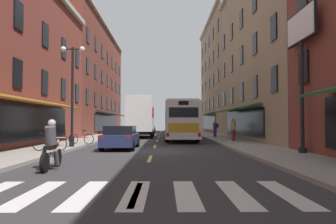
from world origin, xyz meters
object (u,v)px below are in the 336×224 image
(bicycle_near, at_px, (50,144))
(pedestrian_near, at_px, (215,128))
(motorcycle_rider, at_px, (52,148))
(street_lamp_twin, at_px, (72,91))
(sedan_near, at_px, (121,137))
(transit_bus, at_px, (180,121))
(sedan_mid, at_px, (148,129))
(pedestrian_mid, at_px, (233,129))
(billboard_sign, at_px, (301,43))
(box_truck, at_px, (141,117))
(bicycle_mid, at_px, (81,139))

(bicycle_near, xyz_separation_m, pedestrian_near, (10.59, 14.26, 0.47))
(motorcycle_rider, relative_size, street_lamp_twin, 0.35)
(sedan_near, bearing_deg, transit_bus, 67.87)
(sedan_mid, height_order, motorcycle_rider, motorcycle_rider)
(pedestrian_near, relative_size, pedestrian_mid, 0.92)
(billboard_sign, bearing_deg, box_truck, 117.16)
(billboard_sign, bearing_deg, pedestrian_mid, 97.29)
(bicycle_near, distance_m, bicycle_mid, 4.68)
(billboard_sign, distance_m, street_lamp_twin, 12.54)
(street_lamp_twin, bearing_deg, bicycle_mid, 90.46)
(sedan_near, bearing_deg, bicycle_mid, 143.53)
(sedan_mid, relative_size, pedestrian_mid, 2.79)
(sedan_mid, bearing_deg, bicycle_near, -97.89)
(sedan_mid, height_order, bicycle_near, sedan_mid)
(box_truck, height_order, sedan_near, box_truck)
(box_truck, xyz_separation_m, bicycle_near, (-3.36, -15.96, -1.58))
(sedan_near, relative_size, street_lamp_twin, 0.72)
(motorcycle_rider, distance_m, bicycle_mid, 10.01)
(billboard_sign, relative_size, box_truck, 0.89)
(transit_bus, relative_size, sedan_near, 2.93)
(street_lamp_twin, bearing_deg, pedestrian_near, 48.58)
(bicycle_near, height_order, street_lamp_twin, street_lamp_twin)
(billboard_sign, distance_m, transit_bus, 14.70)
(motorcycle_rider, distance_m, bicycle_near, 5.55)
(street_lamp_twin, bearing_deg, transit_bus, 54.79)
(transit_bus, height_order, pedestrian_mid, transit_bus)
(box_truck, distance_m, sedan_mid, 9.46)
(billboard_sign, distance_m, pedestrian_mid, 10.18)
(transit_bus, bearing_deg, pedestrian_mid, -47.10)
(pedestrian_near, distance_m, street_lamp_twin, 15.72)
(sedan_near, bearing_deg, street_lamp_twin, 178.97)
(pedestrian_near, xyz_separation_m, pedestrian_mid, (0.37, -6.21, 0.05))
(sedan_mid, xyz_separation_m, pedestrian_mid, (7.45, -17.28, 0.33))
(motorcycle_rider, height_order, bicycle_mid, motorcycle_rider)
(sedan_mid, bearing_deg, bicycle_mid, -98.84)
(billboard_sign, xyz_separation_m, motorcycle_rider, (-10.16, -4.05, -4.55))
(billboard_sign, xyz_separation_m, bicycle_near, (-12.13, 1.14, -4.76))
(bicycle_mid, height_order, pedestrian_near, pedestrian_near)
(billboard_sign, relative_size, pedestrian_mid, 3.91)
(pedestrian_near, bearing_deg, box_truck, 67.30)
(transit_bus, height_order, sedan_near, transit_bus)
(motorcycle_rider, xyz_separation_m, bicycle_mid, (-1.67, 9.86, -0.21))
(sedan_mid, height_order, street_lamp_twin, street_lamp_twin)
(sedan_mid, relative_size, street_lamp_twin, 0.82)
(transit_bus, bearing_deg, motorcycle_rider, -106.40)
(motorcycle_rider, distance_m, pedestrian_near, 21.27)
(sedan_mid, bearing_deg, pedestrian_near, -57.38)
(sedan_near, relative_size, sedan_mid, 0.88)
(billboard_sign, xyz_separation_m, box_truck, (-8.77, 17.10, -3.18))
(motorcycle_rider, bearing_deg, bicycle_near, 110.77)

